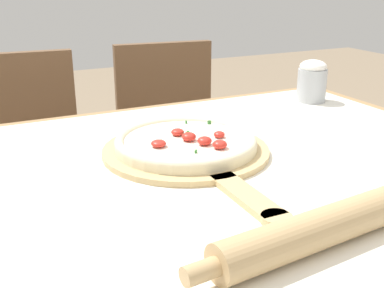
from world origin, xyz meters
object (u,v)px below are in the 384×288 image
object	(u,v)px
chair_right	(171,142)
flour_cup	(312,81)
pizza	(186,142)
pizza_peel	(190,154)
rolling_pin	(318,229)
chair_left	(28,165)

from	to	relation	value
chair_right	flour_cup	xyz separation A→B (m)	(0.22, -0.53, 0.33)
pizza	flour_cup	xyz separation A→B (m)	(0.51, 0.23, 0.04)
pizza_peel	flour_cup	xyz separation A→B (m)	(0.51, 0.25, 0.06)
pizza_peel	rolling_pin	xyz separation A→B (m)	(0.01, -0.39, 0.02)
flour_cup	pizza_peel	bearing A→B (deg)	-153.90
pizza	rolling_pin	distance (m)	0.41
rolling_pin	chair_right	xyz separation A→B (m)	(0.28, 1.17, -0.29)
pizza_peel	pizza	distance (m)	0.03
chair_left	chair_right	distance (m)	0.54
rolling_pin	chair_right	world-z (taller)	chair_right
pizza	rolling_pin	world-z (taller)	rolling_pin
pizza_peel	chair_left	size ratio (longest dim) A/B	0.61
pizza_peel	flour_cup	bearing A→B (deg)	26.10
pizza	flour_cup	distance (m)	0.56
chair_left	flour_cup	distance (m)	0.98
pizza_peel	pizza	world-z (taller)	pizza
pizza_peel	flour_cup	distance (m)	0.57
rolling_pin	flour_cup	distance (m)	0.81
chair_left	chair_right	xyz separation A→B (m)	(0.54, -0.00, 0.00)
pizza	chair_left	distance (m)	0.85
flour_cup	pizza	bearing A→B (deg)	-155.74
pizza	pizza_peel	bearing A→B (deg)	-90.38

